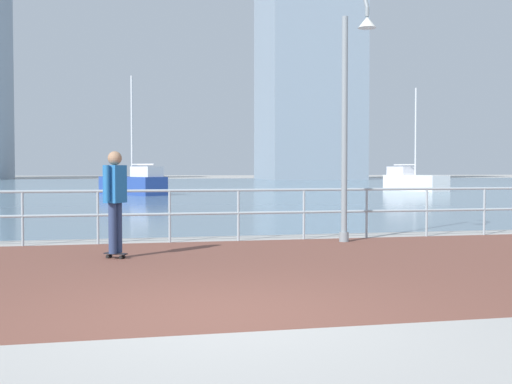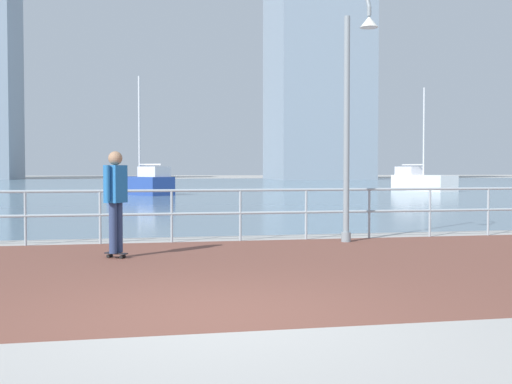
% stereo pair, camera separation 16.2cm
% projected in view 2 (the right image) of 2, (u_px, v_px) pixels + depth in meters
% --- Properties ---
extents(ground, '(220.00, 220.00, 0.00)m').
position_uv_depth(ground, '(142.00, 190.00, 45.55)').
color(ground, '#ADAAA5').
extents(brick_paving, '(28.00, 7.19, 0.01)m').
position_uv_depth(brick_paving, '(188.00, 270.00, 9.23)').
color(brick_paving, brown).
rests_on(brick_paving, ground).
extents(harbor_water, '(180.00, 88.00, 0.00)m').
position_uv_depth(harbor_water, '(139.00, 186.00, 56.86)').
color(harbor_water, slate).
rests_on(harbor_water, ground).
extents(waterfront_railing, '(25.25, 0.06, 1.07)m').
position_uv_depth(waterfront_railing, '(172.00, 206.00, 12.73)').
color(waterfront_railing, '#9EADB7').
rests_on(waterfront_railing, ground).
extents(lamppost, '(0.56, 0.74, 5.13)m').
position_uv_depth(lamppost, '(353.00, 101.00, 12.62)').
color(lamppost, gray).
rests_on(lamppost, ground).
extents(skateboarder, '(0.39, 0.51, 1.77)m').
position_uv_depth(skateboarder, '(116.00, 194.00, 10.46)').
color(skateboarder, black).
rests_on(skateboarder, ground).
extents(sailboat_blue, '(2.82, 5.25, 7.04)m').
position_uv_depth(sailboat_blue, '(422.00, 181.00, 43.56)').
color(sailboat_blue, white).
rests_on(sailboat_blue, ground).
extents(sailboat_teal, '(3.88, 4.94, 6.87)m').
position_uv_depth(sailboat_teal, '(141.00, 183.00, 36.71)').
color(sailboat_teal, '#284799').
rests_on(sailboat_teal, ground).
extents(tower_beige, '(13.64, 13.66, 44.28)m').
position_uv_depth(tower_beige, '(318.00, 35.00, 93.62)').
color(tower_beige, '#8493A3').
rests_on(tower_beige, ground).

